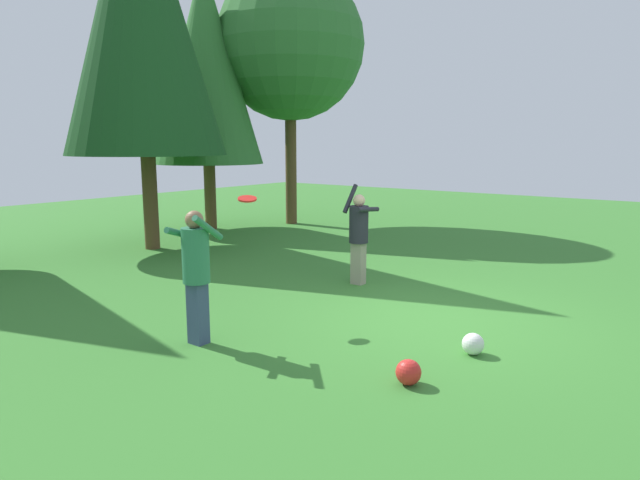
{
  "coord_description": "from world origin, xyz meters",
  "views": [
    {
      "loc": [
        -7.15,
        -3.33,
        2.52
      ],
      "look_at": [
        -0.51,
        1.67,
        1.05
      ],
      "focal_mm": 31.13,
      "sensor_mm": 36.0,
      "label": 1
    }
  ],
  "objects_px": {
    "ball_red": "(408,372)",
    "tree_center": "(140,10)",
    "frisbee": "(247,199)",
    "person_catcher": "(196,266)",
    "tree_far_right": "(290,45)",
    "person_thrower": "(359,231)",
    "ball_white": "(473,344)",
    "tree_right": "(206,65)"
  },
  "relations": [
    {
      "from": "tree_far_right",
      "to": "tree_center",
      "type": "relative_size",
      "value": 0.88
    },
    {
      "from": "ball_red",
      "to": "ball_white",
      "type": "bearing_deg",
      "value": -10.19
    },
    {
      "from": "person_thrower",
      "to": "ball_white",
      "type": "relative_size",
      "value": 6.76
    },
    {
      "from": "person_catcher",
      "to": "tree_center",
      "type": "xyz_separation_m",
      "value": [
        3.6,
        5.83,
        4.43
      ]
    },
    {
      "from": "frisbee",
      "to": "tree_center",
      "type": "bearing_deg",
      "value": 66.57
    },
    {
      "from": "frisbee",
      "to": "person_catcher",
      "type": "bearing_deg",
      "value": -167.78
    },
    {
      "from": "ball_white",
      "to": "ball_red",
      "type": "xyz_separation_m",
      "value": [
        -1.22,
        0.22,
        0.0
      ]
    },
    {
      "from": "frisbee",
      "to": "tree_right",
      "type": "distance_m",
      "value": 9.13
    },
    {
      "from": "person_thrower",
      "to": "person_catcher",
      "type": "relative_size",
      "value": 1.05
    },
    {
      "from": "tree_far_right",
      "to": "tree_center",
      "type": "xyz_separation_m",
      "value": [
        -5.25,
        -0.04,
        0.07
      ]
    },
    {
      "from": "tree_right",
      "to": "tree_center",
      "type": "height_order",
      "value": "tree_center"
    },
    {
      "from": "ball_white",
      "to": "tree_far_right",
      "type": "bearing_deg",
      "value": 50.99
    },
    {
      "from": "person_catcher",
      "to": "tree_far_right",
      "type": "distance_m",
      "value": 11.48
    },
    {
      "from": "frisbee",
      "to": "tree_far_right",
      "type": "relative_size",
      "value": 0.05
    },
    {
      "from": "person_catcher",
      "to": "tree_right",
      "type": "height_order",
      "value": "tree_right"
    },
    {
      "from": "frisbee",
      "to": "ball_red",
      "type": "relative_size",
      "value": 1.4
    },
    {
      "from": "person_thrower",
      "to": "ball_red",
      "type": "relative_size",
      "value": 6.54
    },
    {
      "from": "person_thrower",
      "to": "frisbee",
      "type": "bearing_deg",
      "value": 0.0
    },
    {
      "from": "person_catcher",
      "to": "frisbee",
      "type": "xyz_separation_m",
      "value": [
        1.19,
        0.26,
        0.72
      ]
    },
    {
      "from": "person_catcher",
      "to": "tree_center",
      "type": "bearing_deg",
      "value": 46.05
    },
    {
      "from": "ball_red",
      "to": "tree_right",
      "type": "distance_m",
      "value": 12.33
    },
    {
      "from": "ball_red",
      "to": "tree_center",
      "type": "height_order",
      "value": "tree_center"
    },
    {
      "from": "person_thrower",
      "to": "frisbee",
      "type": "xyz_separation_m",
      "value": [
        -2.54,
        0.24,
        0.77
      ]
    },
    {
      "from": "person_thrower",
      "to": "ball_white",
      "type": "xyz_separation_m",
      "value": [
        -2.01,
        -2.95,
        -0.83
      ]
    },
    {
      "from": "ball_red",
      "to": "tree_center",
      "type": "relative_size",
      "value": 0.03
    },
    {
      "from": "ball_red",
      "to": "tree_far_right",
      "type": "distance_m",
      "value": 13.06
    },
    {
      "from": "person_thrower",
      "to": "tree_far_right",
      "type": "xyz_separation_m",
      "value": [
        5.12,
        5.84,
        4.41
      ]
    },
    {
      "from": "ball_white",
      "to": "ball_red",
      "type": "height_order",
      "value": "ball_red"
    },
    {
      "from": "ball_white",
      "to": "person_catcher",
      "type": "bearing_deg",
      "value": 120.49
    },
    {
      "from": "person_thrower",
      "to": "ball_red",
      "type": "height_order",
      "value": "person_thrower"
    },
    {
      "from": "tree_far_right",
      "to": "tree_center",
      "type": "bearing_deg",
      "value": -179.57
    },
    {
      "from": "person_thrower",
      "to": "ball_red",
      "type": "distance_m",
      "value": 4.31
    },
    {
      "from": "ball_white",
      "to": "tree_center",
      "type": "xyz_separation_m",
      "value": [
        1.88,
        8.76,
        5.31
      ]
    },
    {
      "from": "ball_red",
      "to": "tree_right",
      "type": "bearing_deg",
      "value": 58.17
    },
    {
      "from": "tree_right",
      "to": "frisbee",
      "type": "bearing_deg",
      "value": -128.38
    },
    {
      "from": "tree_right",
      "to": "ball_white",
      "type": "bearing_deg",
      "value": -115.86
    },
    {
      "from": "ball_white",
      "to": "tree_far_right",
      "type": "xyz_separation_m",
      "value": [
        7.13,
        8.8,
        5.24
      ]
    },
    {
      "from": "person_thrower",
      "to": "ball_red",
      "type": "bearing_deg",
      "value": 45.56
    },
    {
      "from": "frisbee",
      "to": "tree_far_right",
      "type": "xyz_separation_m",
      "value": [
        7.66,
        5.61,
        3.64
      ]
    },
    {
      "from": "person_thrower",
      "to": "tree_center",
      "type": "xyz_separation_m",
      "value": [
        -0.13,
        5.8,
        4.48
      ]
    },
    {
      "from": "tree_center",
      "to": "frisbee",
      "type": "bearing_deg",
      "value": -113.43
    },
    {
      "from": "person_thrower",
      "to": "ball_white",
      "type": "height_order",
      "value": "person_thrower"
    }
  ]
}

